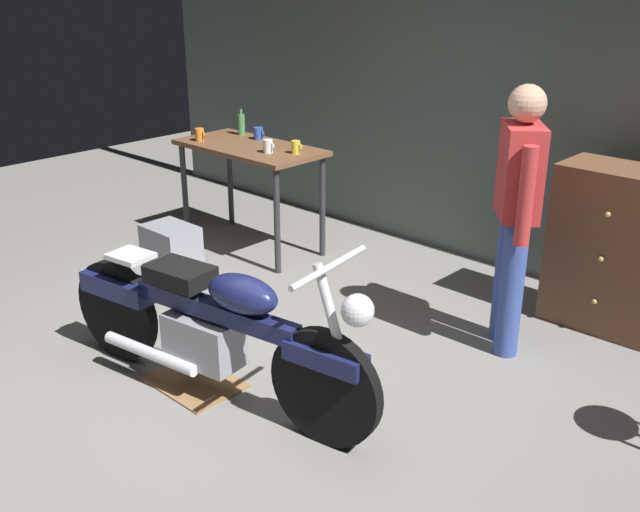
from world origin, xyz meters
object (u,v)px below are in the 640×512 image
at_px(person_standing, 516,209).
at_px(wooden_dresser, 616,250).
at_px(mug_orange_travel, 200,135).
at_px(mug_blue_enamel, 258,133).
at_px(storage_bin, 171,246).
at_px(mug_yellow_tall, 296,147).
at_px(bottle, 241,124).
at_px(motorcycle, 211,325).
at_px(mug_white_ceramic, 268,146).

bearing_deg(person_standing, wooden_dresser, -63.89).
height_order(mug_orange_travel, mug_blue_enamel, mug_orange_travel).
height_order(storage_bin, mug_blue_enamel, mug_blue_enamel).
height_order(storage_bin, mug_orange_travel, mug_orange_travel).
xyz_separation_m(mug_yellow_tall, bottle, (-0.84, 0.16, 0.05)).
xyz_separation_m(motorcycle, storage_bin, (-1.78, 1.00, -0.28)).
bearing_deg(motorcycle, mug_yellow_tall, 113.67).
bearing_deg(mug_yellow_tall, person_standing, -4.41).
xyz_separation_m(mug_orange_travel, bottle, (0.07, 0.41, 0.04)).
bearing_deg(mug_yellow_tall, wooden_dresser, 13.75).
bearing_deg(motorcycle, storage_bin, 142.14).
bearing_deg(mug_white_ceramic, wooden_dresser, 15.66).
bearing_deg(wooden_dresser, mug_orange_travel, -165.91).
distance_m(motorcycle, bottle, 2.85).
distance_m(storage_bin, mug_yellow_tall, 1.29).
distance_m(mug_blue_enamel, bottle, 0.25).
xyz_separation_m(motorcycle, mug_orange_travel, (-2.05, 1.57, 0.50)).
bearing_deg(person_standing, mug_white_ceramic, 51.24).
bearing_deg(mug_blue_enamel, bottle, 174.82).
relative_size(mug_orange_travel, mug_blue_enamel, 0.97).
bearing_deg(person_standing, mug_blue_enamel, 45.38).
distance_m(motorcycle, person_standing, 1.94).
bearing_deg(storage_bin, mug_white_ceramic, 55.53).
bearing_deg(person_standing, storage_bin, 65.52).
relative_size(person_standing, mug_yellow_tall, 15.73).
height_order(person_standing, storage_bin, person_standing).
xyz_separation_m(motorcycle, mug_blue_enamel, (-1.73, 1.95, 0.50)).
bearing_deg(person_standing, mug_orange_travel, 53.50).
relative_size(mug_blue_enamel, bottle, 0.48).
xyz_separation_m(mug_white_ceramic, bottle, (-0.66, 0.30, 0.04)).
height_order(wooden_dresser, bottle, bottle).
relative_size(person_standing, mug_orange_travel, 14.81).
bearing_deg(person_standing, mug_yellow_tall, 47.39).
distance_m(storage_bin, mug_white_ceramic, 1.13).
bearing_deg(storage_bin, motorcycle, -29.32).
height_order(motorcycle, mug_yellow_tall, mug_yellow_tall).
height_order(motorcycle, mug_white_ceramic, mug_white_ceramic).
distance_m(wooden_dresser, mug_yellow_tall, 2.49).
distance_m(motorcycle, storage_bin, 2.06).
distance_m(wooden_dresser, bottle, 3.29).
relative_size(motorcycle, person_standing, 1.30).
relative_size(motorcycle, wooden_dresser, 1.98).
bearing_deg(motorcycle, wooden_dresser, 53.94).
distance_m(person_standing, wooden_dresser, 0.90).
height_order(motorcycle, storage_bin, motorcycle).
bearing_deg(mug_blue_enamel, mug_white_ceramic, -33.34).
distance_m(mug_orange_travel, bottle, 0.41).
bearing_deg(motorcycle, mug_white_ceramic, 119.67).
distance_m(mug_orange_travel, mug_blue_enamel, 0.50).
xyz_separation_m(motorcycle, mug_yellow_tall, (-1.14, 1.81, 0.50)).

